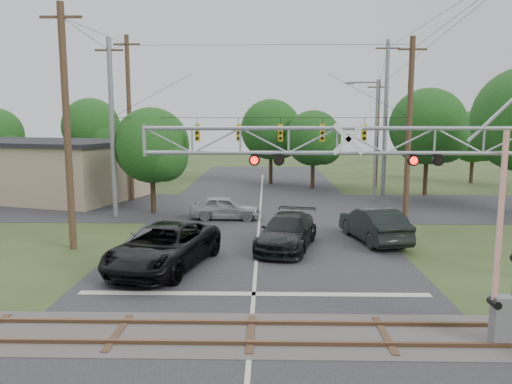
{
  "coord_description": "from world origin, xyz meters",
  "views": [
    {
      "loc": [
        0.46,
        -12.13,
        6.42
      ],
      "look_at": [
        0.04,
        7.5,
        3.53
      ],
      "focal_mm": 35.0,
      "sensor_mm": 36.0,
      "label": 1
    }
  ],
  "objects_px": {
    "crossing_gantry": "(411,193)",
    "car_dark": "(287,232)",
    "pickup_black": "(164,247)",
    "sedan_silver": "(225,208)",
    "commercial_building": "(23,168)",
    "streetlight": "(374,135)",
    "traffic_signal_span": "(274,130)"
  },
  "relations": [
    {
      "from": "crossing_gantry",
      "to": "car_dark",
      "type": "bearing_deg",
      "value": 105.86
    },
    {
      "from": "pickup_black",
      "to": "sedan_silver",
      "type": "bearing_deg",
      "value": 94.87
    },
    {
      "from": "pickup_black",
      "to": "car_dark",
      "type": "relative_size",
      "value": 1.17
    },
    {
      "from": "crossing_gantry",
      "to": "commercial_building",
      "type": "bearing_deg",
      "value": 131.75
    },
    {
      "from": "streetlight",
      "to": "car_dark",
      "type": "bearing_deg",
      "value": -116.82
    },
    {
      "from": "pickup_black",
      "to": "streetlight",
      "type": "bearing_deg",
      "value": 68.7
    },
    {
      "from": "commercial_building",
      "to": "streetlight",
      "type": "distance_m",
      "value": 28.93
    },
    {
      "from": "car_dark",
      "to": "commercial_building",
      "type": "height_order",
      "value": "commercial_building"
    },
    {
      "from": "crossing_gantry",
      "to": "pickup_black",
      "type": "height_order",
      "value": "crossing_gantry"
    },
    {
      "from": "sedan_silver",
      "to": "streetlight",
      "type": "relative_size",
      "value": 0.48
    },
    {
      "from": "crossing_gantry",
      "to": "streetlight",
      "type": "height_order",
      "value": "streetlight"
    },
    {
      "from": "pickup_black",
      "to": "commercial_building",
      "type": "bearing_deg",
      "value": 142.56
    },
    {
      "from": "car_dark",
      "to": "sedan_silver",
      "type": "xyz_separation_m",
      "value": [
        -3.67,
        7.21,
        -0.08
      ]
    },
    {
      "from": "car_dark",
      "to": "crossing_gantry",
      "type": "bearing_deg",
      "value": -60.34
    },
    {
      "from": "traffic_signal_span",
      "to": "pickup_black",
      "type": "height_order",
      "value": "traffic_signal_span"
    },
    {
      "from": "sedan_silver",
      "to": "commercial_building",
      "type": "distance_m",
      "value": 20.41
    },
    {
      "from": "sedan_silver",
      "to": "commercial_building",
      "type": "height_order",
      "value": "commercial_building"
    },
    {
      "from": "crossing_gantry",
      "to": "traffic_signal_span",
      "type": "height_order",
      "value": "traffic_signal_span"
    },
    {
      "from": "traffic_signal_span",
      "to": "car_dark",
      "type": "height_order",
      "value": "traffic_signal_span"
    },
    {
      "from": "sedan_silver",
      "to": "crossing_gantry",
      "type": "bearing_deg",
      "value": -157.65
    },
    {
      "from": "crossing_gantry",
      "to": "commercial_building",
      "type": "relative_size",
      "value": 0.51
    },
    {
      "from": "traffic_signal_span",
      "to": "commercial_building",
      "type": "xyz_separation_m",
      "value": [
        -20.95,
        9.13,
        -3.37
      ]
    },
    {
      "from": "car_dark",
      "to": "commercial_building",
      "type": "xyz_separation_m",
      "value": [
        -21.53,
        16.95,
        1.5
      ]
    },
    {
      "from": "crossing_gantry",
      "to": "commercial_building",
      "type": "xyz_separation_m",
      "value": [
        -24.53,
        27.49,
        -2.02
      ]
    },
    {
      "from": "crossing_gantry",
      "to": "traffic_signal_span",
      "type": "relative_size",
      "value": 0.58
    },
    {
      "from": "crossing_gantry",
      "to": "streetlight",
      "type": "bearing_deg",
      "value": 80.51
    },
    {
      "from": "car_dark",
      "to": "streetlight",
      "type": "xyz_separation_m",
      "value": [
        7.11,
        14.05,
        4.38
      ]
    },
    {
      "from": "car_dark",
      "to": "commercial_building",
      "type": "distance_m",
      "value": 27.45
    },
    {
      "from": "car_dark",
      "to": "streetlight",
      "type": "distance_m",
      "value": 16.34
    },
    {
      "from": "sedan_silver",
      "to": "streetlight",
      "type": "height_order",
      "value": "streetlight"
    },
    {
      "from": "sedan_silver",
      "to": "streetlight",
      "type": "bearing_deg",
      "value": -55.83
    },
    {
      "from": "crossing_gantry",
      "to": "traffic_signal_span",
      "type": "distance_m",
      "value": 18.75
    }
  ]
}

